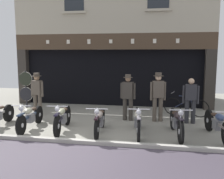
{
  "coord_description": "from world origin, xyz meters",
  "views": [
    {
      "loc": [
        2.12,
        -6.4,
        2.43
      ],
      "look_at": [
        0.48,
        2.75,
        1.12
      ],
      "focal_mm": 41.35,
      "sensor_mm": 36.0,
      "label": 1
    }
  ],
  "objects_px": {
    "motorcycle_right": "(177,122)",
    "salesman_right": "(158,94)",
    "motorcycle_center_left": "(63,117)",
    "motorcycle_center_right": "(138,120)",
    "shopkeeper_center": "(128,95)",
    "assistant_far_right": "(191,99)",
    "leaning_bicycle": "(186,106)",
    "advert_board_near": "(167,71)",
    "tyre_sign_pole": "(26,87)",
    "motorcycle_left": "(30,116)",
    "motorcycle_far_right": "(218,124)",
    "salesman_left": "(37,91)",
    "motorcycle_center": "(100,120)"
  },
  "relations": [
    {
      "from": "motorcycle_far_right",
      "to": "shopkeeper_center",
      "type": "distance_m",
      "value": 3.22
    },
    {
      "from": "advert_board_near",
      "to": "leaning_bicycle",
      "type": "xyz_separation_m",
      "value": [
        0.75,
        -1.54,
        -1.25
      ]
    },
    {
      "from": "salesman_left",
      "to": "motorcycle_center_right",
      "type": "bearing_deg",
      "value": 164.71
    },
    {
      "from": "leaning_bicycle",
      "to": "motorcycle_center_right",
      "type": "bearing_deg",
      "value": 164.25
    },
    {
      "from": "advert_board_near",
      "to": "motorcycle_center",
      "type": "bearing_deg",
      "value": -115.5
    },
    {
      "from": "shopkeeper_center",
      "to": "tyre_sign_pole",
      "type": "distance_m",
      "value": 4.43
    },
    {
      "from": "tyre_sign_pole",
      "to": "advert_board_near",
      "type": "xyz_separation_m",
      "value": [
        5.79,
        1.94,
        0.59
      ]
    },
    {
      "from": "salesman_right",
      "to": "leaning_bicycle",
      "type": "distance_m",
      "value": 1.66
    },
    {
      "from": "motorcycle_left",
      "to": "assistant_far_right",
      "type": "height_order",
      "value": "assistant_far_right"
    },
    {
      "from": "motorcycle_left",
      "to": "motorcycle_right",
      "type": "bearing_deg",
      "value": 176.86
    },
    {
      "from": "motorcycle_center_right",
      "to": "motorcycle_far_right",
      "type": "bearing_deg",
      "value": 175.22
    },
    {
      "from": "shopkeeper_center",
      "to": "motorcycle_right",
      "type": "bearing_deg",
      "value": 145.23
    },
    {
      "from": "motorcycle_center_left",
      "to": "shopkeeper_center",
      "type": "relative_size",
      "value": 1.19
    },
    {
      "from": "motorcycle_right",
      "to": "salesman_left",
      "type": "xyz_separation_m",
      "value": [
        -5.26,
        1.8,
        0.5
      ]
    },
    {
      "from": "motorcycle_right",
      "to": "assistant_far_right",
      "type": "distance_m",
      "value": 1.69
    },
    {
      "from": "advert_board_near",
      "to": "assistant_far_right",
      "type": "bearing_deg",
      "value": -74.19
    },
    {
      "from": "motorcycle_left",
      "to": "motorcycle_right",
      "type": "relative_size",
      "value": 0.97
    },
    {
      "from": "salesman_left",
      "to": "salesman_right",
      "type": "bearing_deg",
      "value": -173.42
    },
    {
      "from": "motorcycle_left",
      "to": "motorcycle_center_left",
      "type": "bearing_deg",
      "value": 176.33
    },
    {
      "from": "shopkeeper_center",
      "to": "assistant_far_right",
      "type": "bearing_deg",
      "value": -171.6
    },
    {
      "from": "motorcycle_center",
      "to": "advert_board_near",
      "type": "relative_size",
      "value": 2.17
    },
    {
      "from": "salesman_right",
      "to": "motorcycle_center_right",
      "type": "bearing_deg",
      "value": 58.65
    },
    {
      "from": "assistant_far_right",
      "to": "advert_board_near",
      "type": "relative_size",
      "value": 1.76
    },
    {
      "from": "motorcycle_right",
      "to": "assistant_far_right",
      "type": "xyz_separation_m",
      "value": [
        0.56,
        1.53,
        0.44
      ]
    },
    {
      "from": "motorcycle_center",
      "to": "leaning_bicycle",
      "type": "relative_size",
      "value": 1.16
    },
    {
      "from": "salesman_right",
      "to": "tyre_sign_pole",
      "type": "bearing_deg",
      "value": -19.33
    },
    {
      "from": "shopkeeper_center",
      "to": "motorcycle_center_left",
      "type": "bearing_deg",
      "value": 50.22
    },
    {
      "from": "motorcycle_left",
      "to": "advert_board_near",
      "type": "distance_m",
      "value": 6.27
    },
    {
      "from": "motorcycle_center_left",
      "to": "salesman_right",
      "type": "relative_size",
      "value": 1.14
    },
    {
      "from": "motorcycle_left",
      "to": "leaning_bicycle",
      "type": "bearing_deg",
      "value": -156.01
    },
    {
      "from": "motorcycle_center_right",
      "to": "motorcycle_right",
      "type": "relative_size",
      "value": 1.02
    },
    {
      "from": "motorcycle_center",
      "to": "salesman_left",
      "type": "relative_size",
      "value": 1.17
    },
    {
      "from": "motorcycle_center_left",
      "to": "motorcycle_right",
      "type": "relative_size",
      "value": 0.98
    },
    {
      "from": "shopkeeper_center",
      "to": "salesman_right",
      "type": "height_order",
      "value": "salesman_right"
    },
    {
      "from": "salesman_left",
      "to": "motorcycle_far_right",
      "type": "bearing_deg",
      "value": 173.36
    },
    {
      "from": "assistant_far_right",
      "to": "leaning_bicycle",
      "type": "relative_size",
      "value": 0.94
    },
    {
      "from": "motorcycle_far_right",
      "to": "salesman_right",
      "type": "bearing_deg",
      "value": -51.19
    },
    {
      "from": "motorcycle_far_right",
      "to": "shopkeeper_center",
      "type": "height_order",
      "value": "shopkeeper_center"
    },
    {
      "from": "motorcycle_center",
      "to": "salesman_left",
      "type": "bearing_deg",
      "value": -38.37
    },
    {
      "from": "motorcycle_center_right",
      "to": "shopkeeper_center",
      "type": "bearing_deg",
      "value": -79.71
    },
    {
      "from": "motorcycle_center_right",
      "to": "motorcycle_center",
      "type": "bearing_deg",
      "value": -2.39
    },
    {
      "from": "motorcycle_center_left",
      "to": "advert_board_near",
      "type": "xyz_separation_m",
      "value": [
        3.3,
        4.29,
        1.19
      ]
    },
    {
      "from": "motorcycle_center_right",
      "to": "motorcycle_right",
      "type": "bearing_deg",
      "value": 177.09
    },
    {
      "from": "motorcycle_center",
      "to": "motorcycle_center_right",
      "type": "distance_m",
      "value": 1.15
    },
    {
      "from": "motorcycle_right",
      "to": "salesman_right",
      "type": "relative_size",
      "value": 1.16
    },
    {
      "from": "motorcycle_right",
      "to": "tyre_sign_pole",
      "type": "distance_m",
      "value": 6.44
    },
    {
      "from": "motorcycle_left",
      "to": "shopkeeper_center",
      "type": "distance_m",
      "value": 3.44
    },
    {
      "from": "leaning_bicycle",
      "to": "motorcycle_center_left",
      "type": "bearing_deg",
      "value": 140.0
    },
    {
      "from": "salesman_right",
      "to": "assistant_far_right",
      "type": "bearing_deg",
      "value": 164.72
    },
    {
      "from": "motorcycle_center_right",
      "to": "shopkeeper_center",
      "type": "relative_size",
      "value": 1.24
    }
  ]
}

